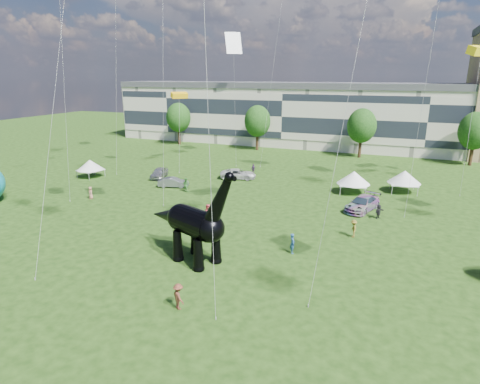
% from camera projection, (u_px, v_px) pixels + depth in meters
% --- Properties ---
extents(ground, '(220.00, 220.00, 0.00)m').
position_uv_depth(ground, '(168.00, 281.00, 29.67)').
color(ground, '#16330C').
rests_on(ground, ground).
extents(terrace_row, '(78.00, 11.00, 12.00)m').
position_uv_depth(terrace_row, '(289.00, 117.00, 85.98)').
color(terrace_row, beige).
rests_on(terrace_row, ground).
extents(tree_far_left, '(5.20, 5.20, 9.44)m').
position_uv_depth(tree_far_left, '(178.00, 115.00, 85.82)').
color(tree_far_left, '#382314').
rests_on(tree_far_left, ground).
extents(tree_mid_left, '(5.20, 5.20, 9.44)m').
position_uv_depth(tree_mid_left, '(257.00, 119.00, 79.34)').
color(tree_mid_left, '#382314').
rests_on(tree_mid_left, ground).
extents(tree_mid_right, '(5.20, 5.20, 9.44)m').
position_uv_depth(tree_mid_right, '(362.00, 123.00, 72.14)').
color(tree_mid_right, '#382314').
rests_on(tree_mid_right, ground).
extents(tree_far_right, '(5.20, 5.20, 9.44)m').
position_uv_depth(tree_far_right, '(476.00, 128.00, 65.66)').
color(tree_far_right, '#382314').
rests_on(tree_far_right, ground).
extents(dinosaur_sculpture, '(10.16, 5.21, 8.48)m').
position_uv_depth(dinosaur_sculpture, '(192.00, 223.00, 32.30)').
color(dinosaur_sculpture, black).
rests_on(dinosaur_sculpture, ground).
extents(car_silver, '(2.82, 4.73, 1.51)m').
position_uv_depth(car_silver, '(159.00, 173.00, 59.10)').
color(car_silver, '#A7A7AB').
rests_on(car_silver, ground).
extents(car_grey, '(4.30, 2.58, 1.34)m').
position_uv_depth(car_grey, '(173.00, 182.00, 54.23)').
color(car_grey, slate).
rests_on(car_grey, ground).
extents(car_white, '(5.62, 3.65, 1.44)m').
position_uv_depth(car_white, '(238.00, 174.00, 58.55)').
color(car_white, silver).
rests_on(car_white, ground).
extents(car_dark, '(3.96, 6.02, 1.62)m').
position_uv_depth(car_dark, '(362.00, 204.00, 44.89)').
color(car_dark, '#595960').
rests_on(car_dark, ground).
extents(gazebo_near, '(4.58, 4.58, 2.89)m').
position_uv_depth(gazebo_near, '(354.00, 178.00, 51.12)').
color(gazebo_near, white).
rests_on(gazebo_near, ground).
extents(gazebo_far, '(4.62, 4.62, 2.88)m').
position_uv_depth(gazebo_far, '(405.00, 177.00, 51.53)').
color(gazebo_far, silver).
rests_on(gazebo_far, ground).
extents(gazebo_left, '(4.42, 4.42, 2.63)m').
position_uv_depth(gazebo_left, '(90.00, 165.00, 59.17)').
color(gazebo_left, silver).
rests_on(gazebo_left, ground).
extents(visitors, '(54.14, 37.38, 1.87)m').
position_uv_depth(visitors, '(238.00, 208.00, 43.42)').
color(visitors, '#AD7156').
rests_on(visitors, ground).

